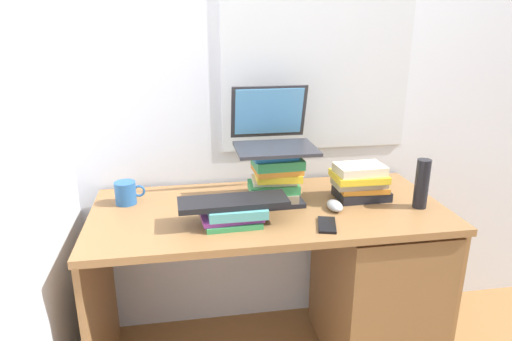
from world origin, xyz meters
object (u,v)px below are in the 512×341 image
(book_stack_keyboard_riser, at_px, (234,214))
(keyboard, at_px, (233,202))
(book_stack_side, at_px, (360,182))
(desk, at_px, (351,276))
(mug, at_px, (126,193))
(book_stack_tall, at_px, (275,178))
(water_bottle, at_px, (422,184))
(cell_phone, at_px, (327,225))
(laptop, at_px, (273,133))
(computer_mouse, at_px, (335,206))

(book_stack_keyboard_riser, bearing_deg, keyboard, 121.67)
(book_stack_side, distance_m, keyboard, 0.59)
(desk, bearing_deg, mug, 170.08)
(book_stack_tall, distance_m, book_stack_keyboard_riser, 0.28)
(book_stack_side, distance_m, mug, 1.01)
(desk, height_order, keyboard, keyboard)
(book_stack_side, relative_size, water_bottle, 1.17)
(book_stack_tall, bearing_deg, water_bottle, -14.58)
(book_stack_side, relative_size, keyboard, 0.58)
(desk, relative_size, cell_phone, 10.79)
(book_stack_keyboard_riser, height_order, water_bottle, water_bottle)
(book_stack_side, height_order, cell_phone, book_stack_side)
(book_stack_tall, bearing_deg, book_stack_keyboard_riser, -138.10)
(laptop, xyz_separation_m, mug, (-0.63, 0.02, -0.24))
(computer_mouse, bearing_deg, keyboard, -172.67)
(desk, xyz_separation_m, book_stack_side, (0.03, 0.06, 0.43))
(keyboard, bearing_deg, mug, 146.33)
(book_stack_keyboard_riser, height_order, keyboard, keyboard)
(book_stack_side, xyz_separation_m, keyboard, (-0.57, -0.16, 0.01))
(book_stack_tall, relative_size, computer_mouse, 2.23)
(book_stack_tall, relative_size, book_stack_side, 0.95)
(book_stack_keyboard_riser, height_order, laptop, laptop)
(computer_mouse, relative_size, mug, 0.82)
(book_stack_keyboard_riser, height_order, cell_phone, book_stack_keyboard_riser)
(keyboard, distance_m, water_bottle, 0.79)
(book_stack_side, relative_size, computer_mouse, 2.35)
(water_bottle, bearing_deg, computer_mouse, 174.88)
(laptop, bearing_deg, mug, 177.90)
(book_stack_keyboard_riser, bearing_deg, mug, 148.00)
(laptop, relative_size, computer_mouse, 3.19)
(mug, bearing_deg, laptop, -2.10)
(cell_phone, bearing_deg, book_stack_side, 62.95)
(keyboard, bearing_deg, book_stack_side, 13.25)
(desk, bearing_deg, book_stack_tall, 166.89)
(book_stack_tall, distance_m, cell_phone, 0.32)
(book_stack_keyboard_riser, relative_size, computer_mouse, 2.43)
(book_stack_side, bearing_deg, mug, 173.72)
(computer_mouse, height_order, cell_phone, computer_mouse)
(keyboard, distance_m, computer_mouse, 0.44)
(computer_mouse, xyz_separation_m, water_bottle, (0.36, -0.03, 0.09))
(mug, bearing_deg, computer_mouse, -13.82)
(desk, xyz_separation_m, laptop, (-0.34, 0.15, 0.64))
(book_stack_side, bearing_deg, water_bottle, -31.88)
(water_bottle, bearing_deg, book_stack_tall, 165.42)
(water_bottle, height_order, cell_phone, water_bottle)
(computer_mouse, bearing_deg, book_stack_keyboard_riser, -172.18)
(cell_phone, bearing_deg, mug, 170.88)
(computer_mouse, height_order, mug, mug)
(keyboard, distance_m, cell_phone, 0.37)
(laptop, bearing_deg, computer_mouse, -39.56)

